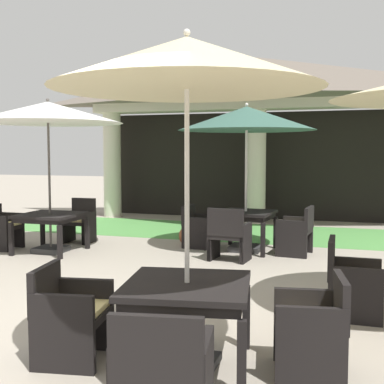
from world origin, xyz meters
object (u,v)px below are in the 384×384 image
at_px(patio_chair_mid_left_south, 162,375).
at_px(patio_chair_mid_right_west, 199,227).
at_px(patio_chair_near_foreground_west, 2,228).
at_px(patio_umbrella_mid_right, 247,120).
at_px(patio_table_mid_right, 246,217).
at_px(patio_chair_mid_left_west, 70,315).
at_px(patio_table_near_foreground, 50,219).
at_px(patio_chair_far_back_west, 352,281).
at_px(patio_chair_mid_right_south, 229,236).
at_px(patio_table_mid_left, 187,294).
at_px(patio_umbrella_mid_left, 187,66).
at_px(patio_umbrella_near_foreground, 48,114).
at_px(patio_chair_near_foreground_north, 79,223).
at_px(patio_chair_mid_right_east, 297,232).
at_px(patio_chair_mid_left_east, 313,328).
at_px(terracotta_urn, 186,236).

height_order(patio_chair_mid_left_south, patio_chair_mid_right_west, patio_chair_mid_left_south).
height_order(patio_chair_near_foreground_west, patio_umbrella_mid_right, patio_umbrella_mid_right).
bearing_deg(patio_table_mid_right, patio_chair_mid_left_west, -95.28).
height_order(patio_table_near_foreground, patio_chair_far_back_west, patio_chair_far_back_west).
bearing_deg(patio_chair_mid_left_south, patio_chair_mid_right_south, 89.33).
distance_m(patio_table_mid_left, patio_chair_mid_left_south, 1.07).
bearing_deg(patio_umbrella_mid_left, patio_umbrella_mid_right, 95.95).
bearing_deg(patio_chair_near_foreground_west, patio_chair_mid_right_south, 92.88).
bearing_deg(patio_chair_mid_left_west, patio_umbrella_near_foreground, -154.33).
xyz_separation_m(patio_table_mid_left, patio_chair_mid_left_south, (0.17, -1.03, -0.24)).
xyz_separation_m(patio_table_mid_left, patio_table_mid_right, (-0.53, 5.13, 0.00)).
relative_size(patio_table_mid_left, patio_table_mid_right, 1.12).
bearing_deg(patio_chair_mid_right_south, patio_table_mid_right, 90.00).
bearing_deg(patio_chair_mid_right_west, patio_chair_mid_left_west, 10.48).
height_order(patio_chair_near_foreground_north, patio_chair_mid_right_south, patio_chair_mid_right_south).
bearing_deg(patio_chair_mid_right_west, patio_table_mid_right, 90.00).
xyz_separation_m(patio_chair_mid_right_east, patio_chair_mid_right_south, (-1.03, -0.85, 0.00)).
bearing_deg(patio_chair_near_foreground_west, patio_chair_near_foreground_north, 135.12).
distance_m(patio_table_mid_left, patio_chair_far_back_west, 2.26).
bearing_deg(patio_chair_mid_left_south, patio_chair_mid_right_west, 95.33).
height_order(patio_umbrella_near_foreground, patio_umbrella_mid_right, patio_umbrella_near_foreground).
distance_m(patio_table_mid_right, patio_chair_mid_right_east, 0.97).
distance_m(patio_table_near_foreground, patio_chair_mid_right_east, 4.45).
bearing_deg(patio_table_mid_left, patio_chair_mid_left_east, 9.37).
relative_size(patio_chair_near_foreground_north, patio_chair_far_back_west, 1.02).
xyz_separation_m(patio_table_mid_right, patio_umbrella_mid_right, (-0.00, 0.00, 1.77)).
distance_m(patio_chair_mid_left_south, patio_chair_far_back_west, 3.07).
bearing_deg(patio_chair_mid_right_east, patio_umbrella_mid_right, 90.00).
bearing_deg(patio_chair_mid_left_south, patio_chair_mid_left_east, 45.07).
bearing_deg(patio_umbrella_mid_left, patio_table_mid_right, 95.95).
bearing_deg(patio_chair_near_foreground_north, patio_table_mid_right, -178.09).
distance_m(patio_umbrella_mid_left, patio_chair_mid_right_east, 5.47).
bearing_deg(patio_umbrella_near_foreground, terracotta_urn, 34.52).
xyz_separation_m(patio_umbrella_mid_left, patio_chair_mid_left_east, (1.02, 0.17, -2.13)).
bearing_deg(patio_chair_near_foreground_west, patio_chair_mid_left_east, 57.07).
bearing_deg(patio_chair_far_back_west, patio_chair_near_foreground_west, -108.41).
height_order(patio_chair_mid_left_south, patio_chair_far_back_west, patio_chair_far_back_west).
distance_m(patio_chair_near_foreground_west, patio_umbrella_mid_right, 4.99).
relative_size(patio_table_near_foreground, terracotta_urn, 2.46).
bearing_deg(patio_table_near_foreground, patio_chair_mid_right_west, 28.22).
distance_m(patio_table_mid_left, patio_chair_mid_right_east, 5.06).
relative_size(patio_chair_mid_left_south, terracotta_urn, 2.00).
height_order(patio_chair_mid_left_west, patio_chair_mid_left_east, patio_chair_mid_left_west).
distance_m(patio_chair_mid_left_south, patio_chair_mid_right_east, 6.07).
distance_m(patio_chair_near_foreground_north, patio_chair_mid_right_south, 3.37).
relative_size(patio_umbrella_mid_left, patio_chair_far_back_west, 3.26).
height_order(patio_chair_near_foreground_north, patio_umbrella_mid_right, patio_umbrella_mid_right).
xyz_separation_m(patio_umbrella_mid_left, patio_chair_mid_right_west, (-1.47, 5.22, -2.14)).
bearing_deg(patio_chair_mid_left_west, patio_chair_mid_right_south, 165.45).
bearing_deg(patio_chair_mid_right_south, patio_umbrella_near_foreground, -169.63).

